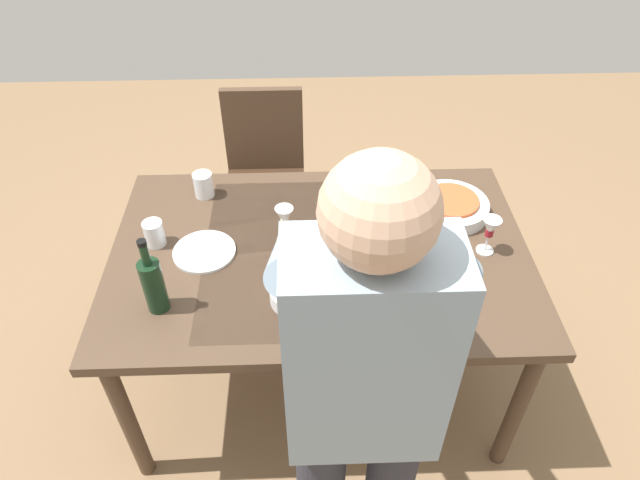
% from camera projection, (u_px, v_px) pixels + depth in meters
% --- Properties ---
extents(ground_plane, '(6.00, 6.00, 0.00)m').
position_uv_depth(ground_plane, '(320.00, 372.00, 2.61)').
color(ground_plane, '#846647').
extents(dining_table, '(1.55, 1.01, 0.77)m').
position_uv_depth(dining_table, '(320.00, 264.00, 2.15)').
color(dining_table, '#4C3828').
rests_on(dining_table, ground_plane).
extents(chair_near, '(0.40, 0.40, 0.91)m').
position_uv_depth(chair_near, '(265.00, 168.00, 2.91)').
color(chair_near, '#352114').
rests_on(chair_near, ground_plane).
extents(person_server, '(0.42, 0.61, 1.69)m').
position_uv_depth(person_server, '(361.00, 401.00, 1.40)').
color(person_server, '#2D2D38').
rests_on(person_server, ground_plane).
extents(wine_bottle, '(0.07, 0.07, 0.30)m').
position_uv_depth(wine_bottle, '(153.00, 284.00, 1.82)').
color(wine_bottle, black).
rests_on(wine_bottle, dining_table).
extents(wine_glass_left, '(0.07, 0.07, 0.15)m').
position_uv_depth(wine_glass_left, '(284.00, 218.00, 2.07)').
color(wine_glass_left, white).
rests_on(wine_glass_left, dining_table).
extents(wine_glass_right, '(0.07, 0.07, 0.15)m').
position_uv_depth(wine_glass_right, '(490.00, 229.00, 2.03)').
color(wine_glass_right, white).
rests_on(wine_glass_right, dining_table).
extents(water_cup_near_left, '(0.07, 0.07, 0.10)m').
position_uv_depth(water_cup_near_left, '(154.00, 233.00, 2.09)').
color(water_cup_near_left, silver).
rests_on(water_cup_near_left, dining_table).
extents(water_cup_near_right, '(0.08, 0.08, 0.10)m').
position_uv_depth(water_cup_near_right, '(203.00, 185.00, 2.32)').
color(water_cup_near_right, silver).
rests_on(water_cup_near_right, dining_table).
extents(water_cup_far_left, '(0.07, 0.07, 0.10)m').
position_uv_depth(water_cup_far_left, '(399.00, 187.00, 2.31)').
color(water_cup_far_left, silver).
rests_on(water_cup_far_left, dining_table).
extents(serving_bowl_pasta, '(0.30, 0.30, 0.07)m').
position_uv_depth(serving_bowl_pasta, '(450.00, 206.00, 2.24)').
color(serving_bowl_pasta, silver).
rests_on(serving_bowl_pasta, dining_table).
extents(side_bowl_salad, '(0.18, 0.18, 0.07)m').
position_uv_depth(side_bowl_salad, '(296.00, 293.00, 1.89)').
color(side_bowl_salad, silver).
rests_on(side_bowl_salad, dining_table).
extents(dinner_plate_near, '(0.23, 0.23, 0.01)m').
position_uv_depth(dinner_plate_near, '(204.00, 251.00, 2.09)').
color(dinner_plate_near, silver).
rests_on(dinner_plate_near, dining_table).
extents(dinner_plate_far, '(0.23, 0.23, 0.01)m').
position_uv_depth(dinner_plate_far, '(409.00, 256.00, 2.07)').
color(dinner_plate_far, silver).
rests_on(dinner_plate_far, dining_table).
extents(table_fork, '(0.02, 0.18, 0.00)m').
position_uv_depth(table_fork, '(372.00, 312.00, 1.87)').
color(table_fork, silver).
rests_on(table_fork, dining_table).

